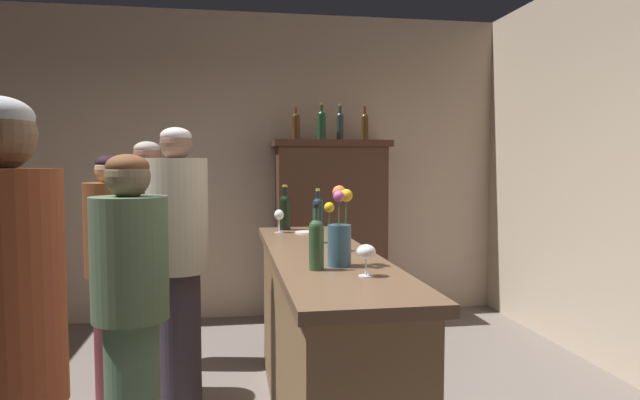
# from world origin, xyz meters

# --- Properties ---
(wall_back) EXTENTS (5.59, 0.12, 2.96)m
(wall_back) POSITION_xyz_m (0.00, 2.94, 1.48)
(wall_back) COLOR #C2A991
(wall_back) RESTS_ON ground
(bar_counter) EXTENTS (0.55, 2.38, 1.03)m
(bar_counter) POSITION_xyz_m (0.53, 0.38, 0.52)
(bar_counter) COLOR brown
(bar_counter) RESTS_ON ground
(display_cabinet) EXTENTS (1.10, 0.47, 1.73)m
(display_cabinet) POSITION_xyz_m (0.99, 2.62, 0.90)
(display_cabinet) COLOR #482C1F
(display_cabinet) RESTS_ON ground
(wine_bottle_syrah) EXTENTS (0.07, 0.07, 0.30)m
(wine_bottle_syrah) POSITION_xyz_m (0.42, -0.12, 1.16)
(wine_bottle_syrah) COLOR #2C4C2C
(wine_bottle_syrah) RESTS_ON bar_counter
(wine_bottle_merlot) EXTENTS (0.06, 0.06, 0.33)m
(wine_bottle_merlot) POSITION_xyz_m (0.57, 0.72, 1.18)
(wine_bottle_merlot) COLOR #172532
(wine_bottle_merlot) RESTS_ON bar_counter
(wine_bottle_malbec) EXTENTS (0.08, 0.08, 0.32)m
(wine_bottle_malbec) POSITION_xyz_m (0.43, 1.41, 1.17)
(wine_bottle_malbec) COLOR black
(wine_bottle_malbec) RESTS_ON bar_counter
(wine_glass_front) EXTENTS (0.07, 0.07, 0.16)m
(wine_glass_front) POSITION_xyz_m (0.38, 1.24, 1.15)
(wine_glass_front) COLOR white
(wine_glass_front) RESTS_ON bar_counter
(wine_glass_mid) EXTENTS (0.07, 0.07, 0.13)m
(wine_glass_mid) POSITION_xyz_m (0.63, 0.40, 1.12)
(wine_glass_mid) COLOR white
(wine_glass_mid) RESTS_ON bar_counter
(wine_glass_rear) EXTENTS (0.08, 0.08, 0.14)m
(wine_glass_rear) POSITION_xyz_m (0.61, -0.29, 1.13)
(wine_glass_rear) COLOR white
(wine_glass_rear) RESTS_ON bar_counter
(flower_arrangement) EXTENTS (0.13, 0.14, 0.37)m
(flower_arrangement) POSITION_xyz_m (0.54, -0.04, 1.18)
(flower_arrangement) COLOR #35596A
(flower_arrangement) RESTS_ON bar_counter
(cheese_plate) EXTENTS (0.16, 0.16, 0.01)m
(cheese_plate) POSITION_xyz_m (0.56, 1.18, 1.04)
(cheese_plate) COLOR white
(cheese_plate) RESTS_ON bar_counter
(display_bottle_left) EXTENTS (0.07, 0.07, 0.31)m
(display_bottle_left) POSITION_xyz_m (0.66, 2.62, 1.87)
(display_bottle_left) COLOR #482912
(display_bottle_left) RESTS_ON display_cabinet
(display_bottle_midleft) EXTENTS (0.08, 0.08, 0.35)m
(display_bottle_midleft) POSITION_xyz_m (0.90, 2.62, 1.88)
(display_bottle_midleft) COLOR #183D20
(display_bottle_midleft) RESTS_ON display_cabinet
(display_bottle_center) EXTENTS (0.07, 0.07, 0.34)m
(display_bottle_center) POSITION_xyz_m (1.08, 2.62, 1.88)
(display_bottle_center) COLOR #212E30
(display_bottle_center) RESTS_ON display_cabinet
(display_bottle_midright) EXTENTS (0.07, 0.07, 0.33)m
(display_bottle_midright) POSITION_xyz_m (1.32, 2.62, 1.87)
(display_bottle_midright) COLOR #432E13
(display_bottle_midright) RESTS_ON display_cabinet
(patron_in_navy) EXTENTS (0.36, 0.36, 1.72)m
(patron_in_navy) POSITION_xyz_m (-0.26, 0.77, 0.94)
(patron_in_navy) COLOR #342935
(patron_in_navy) RESTS_ON ground
(patron_tall) EXTENTS (0.30, 0.30, 1.67)m
(patron_tall) POSITION_xyz_m (-0.55, 1.69, 0.94)
(patron_tall) COLOR brown
(patron_tall) RESTS_ON ground
(patron_by_cabinet) EXTENTS (0.35, 0.35, 1.55)m
(patron_by_cabinet) POSITION_xyz_m (-0.42, 0.12, 0.85)
(patron_by_cabinet) COLOR #466149
(patron_by_cabinet) RESTS_ON ground
(patron_near_entrance) EXTENTS (0.33, 0.33, 1.56)m
(patron_near_entrance) POSITION_xyz_m (-0.70, 1.12, 0.86)
(patron_near_entrance) COLOR maroon
(patron_near_entrance) RESTS_ON ground
(patron_in_grey) EXTENTS (0.32, 0.32, 1.69)m
(patron_in_grey) POSITION_xyz_m (-0.57, -0.94, 0.94)
(patron_in_grey) COLOR #2C324F
(patron_in_grey) RESTS_ON ground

